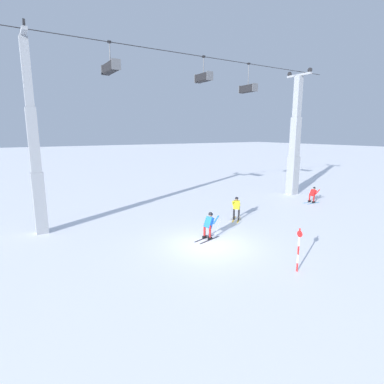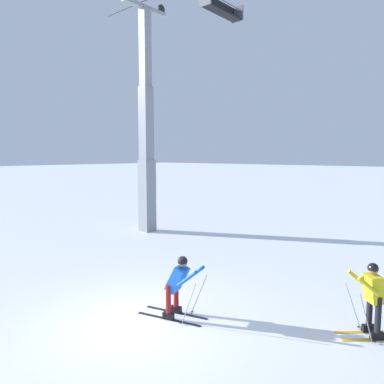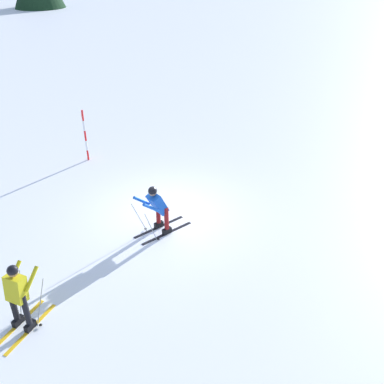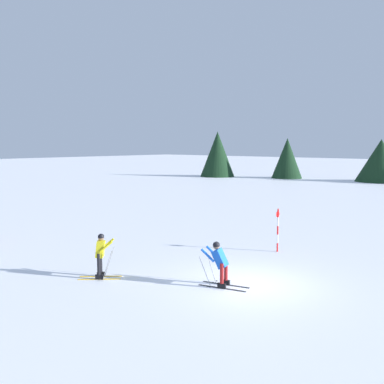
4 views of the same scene
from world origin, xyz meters
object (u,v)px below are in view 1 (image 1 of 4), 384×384
Objects in this scene: trail_marker_pole at (298,248)px; skier_distant_downhill at (313,194)px; skier_carving_main at (209,223)px; chairlift_seat_nearest at (109,68)px; chairlift_seat_second at (203,77)px; chairlift_seat_middle at (247,88)px; skier_distant_uphill at (236,207)px; lift_tower_near at (35,152)px; lift_tower_far at (295,145)px.

trail_marker_pole is 1.23× the size of skier_distant_downhill.
trail_marker_pole reaches higher than skier_carving_main.
chairlift_seat_second is (7.11, -0.00, 0.05)m from chairlift_seat_nearest.
chairlift_seat_middle is 10.73m from skier_distant_downhill.
skier_carving_main is 4.40m from skier_distant_uphill.
chairlift_seat_second is 10.06m from skier_distant_uphill.
chairlift_seat_second is 1.14× the size of skier_distant_downhill.
lift_tower_near is at bearing 180.00° from chairlift_seat_middle.
lift_tower_near and lift_tower_far have the same top height.
lift_tower_far is at bearing 0.00° from chairlift_seat_middle.
lift_tower_far is 18.47m from trail_marker_pole.
trail_marker_pole is (4.27, -11.83, -9.00)m from chairlift_seat_nearest.
skier_carving_main is 11.02m from lift_tower_near.
skier_carving_main is 11.76m from chairlift_seat_second.
trail_marker_pole is 1.18× the size of skier_distant_uphill.
trail_marker_pole is at bearing -70.15° from chairlift_seat_nearest.
skier_carving_main is at bearing -156.67° from lift_tower_far.
skier_distant_downhill is at bearing -12.22° from chairlift_seat_nearest.
chairlift_seat_middle is (4.50, 0.00, -0.44)m from chairlift_seat_second.
lift_tower_near reaches higher than trail_marker_pole.
chairlift_seat_nearest is (-3.40, 6.27, 9.17)m from skier_carving_main.
chairlift_seat_second is 13.67m from skier_distant_downhill.
chairlift_seat_second is at bearing 76.49° from trail_marker_pole.
lift_tower_near is 1.00× the size of lift_tower_far.
chairlift_seat_nearest reaches higher than skier_distant_downhill.
trail_marker_pole is at bearing -103.51° from chairlift_seat_second.
lift_tower_far is 5.60m from skier_distant_downhill.
chairlift_seat_nearest reaches higher than skier_distant_uphill.
lift_tower_far is at bearing 66.96° from skier_distant_downhill.
chairlift_seat_nearest is 15.47m from trail_marker_pole.
chairlift_seat_second is at bearing -0.00° from chairlift_seat_nearest.
chairlift_seat_middle is at bearing 58.19° from trail_marker_pole.
lift_tower_far is 7.98m from chairlift_seat_middle.
chairlift_seat_nearest is at bearing 180.00° from lift_tower_far.
lift_tower_far is at bearing 40.87° from trail_marker_pole.
chairlift_seat_middle is 10.60m from skier_distant_uphill.
skier_distant_uphill is at bearing -88.18° from chairlift_seat_second.
chairlift_seat_middle is at bearing -0.00° from lift_tower_near.
lift_tower_near is 5.91× the size of trail_marker_pole.
lift_tower_near is 21.83m from skier_distant_downhill.
chairlift_seat_second is (3.72, 6.27, 9.22)m from skier_carving_main.
chairlift_seat_second is at bearing 91.82° from skier_distant_uphill.
skier_distant_uphill is 1.04× the size of skier_distant_downhill.
chairlift_seat_middle reaches higher than skier_distant_downhill.
skier_carving_main is 16.32m from lift_tower_far.
skier_distant_downhill is at bearing 11.77° from skier_carving_main.
chairlift_seat_second is at bearing -180.00° from chairlift_seat_middle.
lift_tower_far is 7.25× the size of skier_distant_downhill.
chairlift_seat_second reaches higher than skier_distant_uphill.
chairlift_seat_second is 15.17m from trail_marker_pole.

